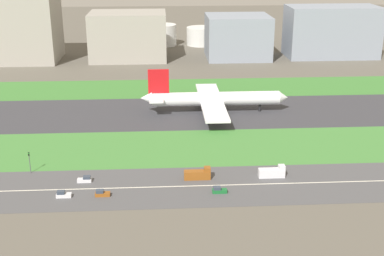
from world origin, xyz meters
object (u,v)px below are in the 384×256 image
at_px(cargo_warehouse, 331,32).
at_px(fuel_tank_centre, 202,36).
at_px(traffic_light, 30,161).
at_px(car_4, 85,179).
at_px(fuel_tank_west, 162,35).
at_px(truck_1, 198,174).
at_px(airliner, 212,99).
at_px(truck_2, 272,172).
at_px(car_3, 102,193).
at_px(fuel_tank_east, 244,35).
at_px(car_5, 63,194).
at_px(office_tower, 238,37).
at_px(hangar_building, 128,36).
at_px(car_2, 219,190).
at_px(terminal_building, 19,26).

height_order(cargo_warehouse, fuel_tank_centre, cargo_warehouse).
xyz_separation_m(traffic_light, fuel_tank_centre, (73.38, 219.01, 2.09)).
distance_m(car_4, fuel_tank_west, 228.57).
xyz_separation_m(truck_1, cargo_warehouse, (99.92, 182.00, 14.52)).
xyz_separation_m(airliner, traffic_light, (-65.40, -60.01, -1.94)).
height_order(truck_2, fuel_tank_centre, fuel_tank_centre).
height_order(fuel_tank_west, fuel_tank_centre, fuel_tank_west).
distance_m(car_4, car_3, 11.79).
height_order(truck_2, fuel_tank_east, fuel_tank_east).
bearing_deg(car_5, traffic_light, -53.05).
bearing_deg(truck_1, office_tower, 77.99).
height_order(car_5, hangar_building, hangar_building).
relative_size(truck_2, car_3, 1.91).
relative_size(airliner, truck_1, 7.74).
distance_m(truck_2, fuel_tank_west, 229.55).
relative_size(airliner, hangar_building, 1.36).
distance_m(car_5, car_3, 11.38).
bearing_deg(car_5, fuel_tank_west, -97.46).
relative_size(car_2, fuel_tank_east, 0.20).
distance_m(car_5, fuel_tank_east, 253.81).
xyz_separation_m(airliner, fuel_tank_centre, (7.98, 159.00, 0.15)).
bearing_deg(office_tower, truck_1, -102.01).
bearing_deg(truck_1, traffic_light, 171.62).
distance_m(car_5, cargo_warehouse, 238.52).
bearing_deg(fuel_tank_west, truck_1, -87.54).
bearing_deg(cargo_warehouse, airliner, -127.92).
height_order(cargo_warehouse, fuel_tank_east, cargo_warehouse).
bearing_deg(car_4, office_tower, 67.78).
xyz_separation_m(truck_1, office_tower, (38.71, 182.00, 11.85)).
xyz_separation_m(truck_2, traffic_light, (-78.20, 7.99, 2.62)).
height_order(truck_1, truck_2, same).
relative_size(airliner, car_3, 14.77).
height_order(car_5, terminal_building, terminal_building).
xyz_separation_m(car_5, traffic_light, (-13.53, 17.99, 3.37)).
xyz_separation_m(office_tower, cargo_warehouse, (61.21, 0.00, 2.68)).
bearing_deg(car_4, truck_1, -0.00).
bearing_deg(truck_1, fuel_tank_east, 77.60).
bearing_deg(fuel_tank_west, traffic_light, -101.50).
bearing_deg(car_5, car_4, -117.21).
height_order(car_2, truck_2, truck_2).
bearing_deg(car_2, traffic_light, -16.73).
xyz_separation_m(car_3, fuel_tank_west, (19.64, 237.00, 6.59)).
relative_size(car_5, office_tower, 0.11).
height_order(car_5, traffic_light, traffic_light).
bearing_deg(car_4, fuel_tank_centre, 76.45).
xyz_separation_m(airliner, fuel_tank_east, (38.80, 159.00, 0.42)).
bearing_deg(car_5, office_tower, -112.49).
height_order(car_4, fuel_tank_centre, fuel_tank_centre).
bearing_deg(office_tower, hangar_building, 180.00).
distance_m(office_tower, cargo_warehouse, 61.27).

